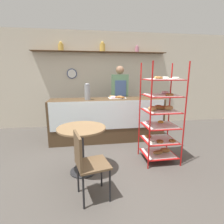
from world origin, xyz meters
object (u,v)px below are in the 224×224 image
object	(u,v)px
pastry_rack	(161,117)
cafe_chair	(86,160)
coffee_carafe	(87,92)
donut_tray_counter	(116,97)
person_worker	(120,97)
cafe_table	(82,139)

from	to	relation	value
pastry_rack	cafe_chair	size ratio (longest dim) A/B	1.99
coffee_carafe	donut_tray_counter	bearing A→B (deg)	13.68
pastry_rack	person_worker	bearing A→B (deg)	103.66
person_worker	cafe_chair	distance (m)	2.63
pastry_rack	cafe_table	distance (m)	1.38
person_worker	donut_tray_counter	world-z (taller)	person_worker
coffee_carafe	donut_tray_counter	size ratio (longest dim) A/B	0.92
pastry_rack	donut_tray_counter	distance (m)	1.36
cafe_table	person_worker	bearing A→B (deg)	62.17
cafe_chair	donut_tray_counter	xyz separation A→B (m)	(0.74, 2.03, 0.47)
pastry_rack	person_worker	size ratio (longest dim) A/B	1.00
cafe_table	cafe_chair	size ratio (longest dim) A/B	0.86
cafe_table	donut_tray_counter	world-z (taller)	donut_tray_counter
cafe_chair	donut_tray_counter	distance (m)	2.21
person_worker	donut_tray_counter	bearing A→B (deg)	-111.70
cafe_table	donut_tray_counter	size ratio (longest dim) A/B	1.88
person_worker	cafe_table	xyz separation A→B (m)	(-0.96, -1.81, -0.39)
cafe_chair	cafe_table	bearing A→B (deg)	-7.80
person_worker	coffee_carafe	distance (m)	1.02
cafe_table	donut_tray_counter	xyz separation A→B (m)	(0.80, 1.41, 0.44)
cafe_table	coffee_carafe	bearing A→B (deg)	84.21
cafe_chair	coffee_carafe	bearing A→B (deg)	-14.97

